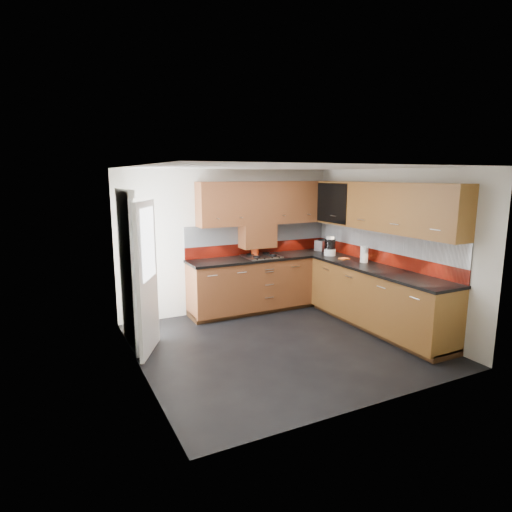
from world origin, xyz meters
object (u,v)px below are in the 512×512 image
gas_hob (262,256)px  food_processor (330,247)px  utensil_pot (255,250)px  toaster (322,245)px

gas_hob → food_processor: 1.19m
utensil_pot → food_processor: size_ratio=1.34×
gas_hob → toaster: (1.30, 0.09, 0.08)m
gas_hob → food_processor: bearing=-19.2°
food_processor → gas_hob: bearing=160.8°
utensil_pot → toaster: (1.36, -0.06, -0.00)m
utensil_pot → toaster: utensil_pot is taller
gas_hob → toaster: bearing=3.9°
gas_hob → food_processor: food_processor is taller
gas_hob → utensil_pot: 0.18m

